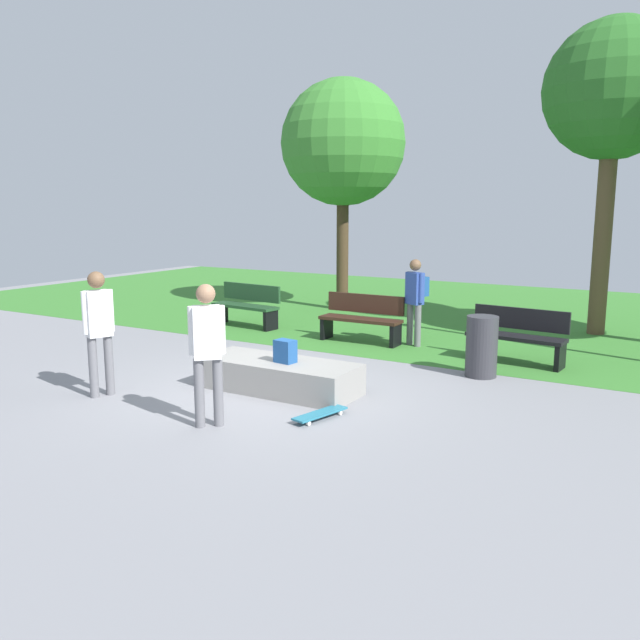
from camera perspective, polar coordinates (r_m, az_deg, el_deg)
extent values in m
plane|color=gray|center=(9.39, -4.47, -6.05)|extent=(28.00, 28.00, 0.00)
cube|color=#387A2D|center=(16.64, 11.88, 0.87)|extent=(26.60, 11.58, 0.01)
cube|color=gray|center=(9.25, -3.67, -4.90)|extent=(2.32, 0.90, 0.44)
cube|color=#1E4C8C|center=(9.05, -3.07, -2.75)|extent=(0.30, 0.24, 0.32)
cylinder|color=slate|center=(7.83, -10.55, -6.33)|extent=(0.12, 0.12, 0.83)
cylinder|color=slate|center=(7.84, -8.94, -6.26)|extent=(0.12, 0.12, 0.83)
cube|color=white|center=(7.66, -9.91, -1.07)|extent=(0.37, 0.37, 0.62)
cylinder|color=white|center=(7.65, -11.18, -0.94)|extent=(0.09, 0.09, 0.57)
cylinder|color=white|center=(7.67, -8.64, -0.84)|extent=(0.09, 0.09, 0.57)
sphere|color=#9E7556|center=(7.59, -10.01, 2.29)|extent=(0.22, 0.22, 0.22)
cylinder|color=slate|center=(9.46, -18.03, -3.78)|extent=(0.12, 0.12, 0.84)
cylinder|color=slate|center=(9.39, -19.29, -3.96)|extent=(0.12, 0.12, 0.84)
cube|color=white|center=(9.28, -18.91, 0.54)|extent=(0.30, 0.37, 0.63)
cylinder|color=white|center=(9.33, -17.94, 0.80)|extent=(0.09, 0.09, 0.58)
cylinder|color=white|center=(9.22, -19.92, 0.59)|extent=(0.09, 0.09, 0.58)
sphere|color=brown|center=(9.22, -19.07, 3.36)|extent=(0.23, 0.23, 0.23)
cube|color=teal|center=(8.09, 0.01, -8.20)|extent=(0.38, 0.82, 0.02)
cylinder|color=silver|center=(7.86, -1.01, -9.07)|extent=(0.04, 0.06, 0.06)
cylinder|color=silver|center=(7.97, -1.83, -8.80)|extent=(0.04, 0.06, 0.06)
cylinder|color=silver|center=(8.24, 1.78, -8.15)|extent=(0.04, 0.06, 0.06)
cylinder|color=silver|center=(8.34, 0.96, -7.91)|extent=(0.04, 0.06, 0.06)
cube|color=#331E14|center=(12.40, 3.55, 0.05)|extent=(1.60, 0.45, 0.06)
cube|color=#331E14|center=(12.54, 4.01, 1.46)|extent=(1.60, 0.07, 0.36)
cube|color=black|center=(12.13, 6.66, -1.30)|extent=(0.08, 0.40, 0.45)
cube|color=black|center=(12.77, 0.58, -0.66)|extent=(0.08, 0.40, 0.45)
cube|color=#1E4223|center=(14.09, -6.63, 1.21)|extent=(1.64, 0.61, 0.06)
cube|color=#1E4223|center=(14.21, -6.05, 2.44)|extent=(1.60, 0.23, 0.36)
cube|color=black|center=(13.64, -4.35, 0.00)|extent=(0.12, 0.40, 0.45)
cube|color=black|center=(14.63, -8.73, 0.60)|extent=(0.12, 0.40, 0.45)
cube|color=black|center=(11.20, 16.79, -1.45)|extent=(1.63, 0.59, 0.06)
cube|color=black|center=(11.36, 17.23, 0.12)|extent=(1.60, 0.21, 0.36)
cube|color=black|center=(11.04, 20.34, -3.01)|extent=(0.12, 0.40, 0.45)
cube|color=black|center=(11.50, 13.27, -2.14)|extent=(0.12, 0.40, 0.45)
cylinder|color=#42301E|center=(16.23, 1.99, 6.49)|extent=(0.30, 0.30, 3.18)
sphere|color=#387F2D|center=(16.27, 2.04, 15.30)|extent=(3.03, 3.03, 3.03)
cylinder|color=brown|center=(14.24, 23.58, 6.80)|extent=(0.34, 0.34, 3.99)
sphere|color=#286623|center=(14.39, 24.40, 17.97)|extent=(2.67, 2.67, 2.67)
cylinder|color=#333338|center=(10.24, 14.01, -2.26)|extent=(0.48, 0.48, 0.94)
cylinder|color=slate|center=(12.16, 8.58, -0.51)|extent=(0.12, 0.12, 0.79)
cylinder|color=slate|center=(12.33, 7.91, -0.35)|extent=(0.12, 0.12, 0.79)
cube|color=#2D4799|center=(12.14, 8.32, 2.77)|extent=(0.38, 0.32, 0.59)
cylinder|color=#2D4799|center=(12.01, 8.86, 2.79)|extent=(0.09, 0.09, 0.54)
cylinder|color=#2D4799|center=(12.27, 7.81, 2.97)|extent=(0.09, 0.09, 0.54)
sphere|color=brown|center=(12.09, 8.38, 4.80)|extent=(0.21, 0.21, 0.21)
cube|color=#1E4C8C|center=(12.24, 8.89, 2.95)|extent=(0.30, 0.26, 0.36)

